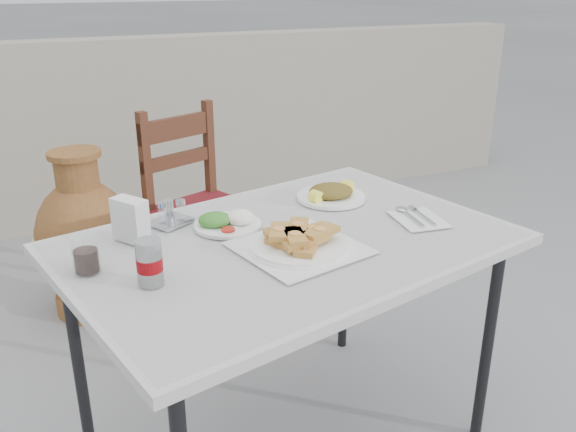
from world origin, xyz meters
name	(u,v)px	position (x,y,z in m)	size (l,w,h in m)	color
cafe_table	(288,254)	(-0.06, -0.04, 0.76)	(1.50, 1.17, 0.81)	black
pide_plate	(299,239)	(-0.06, -0.12, 0.85)	(0.40, 0.40, 0.07)	silver
salad_rice_plate	(227,221)	(-0.20, 0.13, 0.83)	(0.22, 0.22, 0.05)	white
salad_chopped_plate	(331,193)	(0.23, 0.22, 0.83)	(0.25, 0.25, 0.05)	white
soda_can	(149,262)	(-0.51, -0.16, 0.88)	(0.07, 0.07, 0.12)	silver
cola_glass	(86,256)	(-0.66, -0.01, 0.86)	(0.07, 0.07, 0.10)	white
napkin_holder	(130,220)	(-0.50, 0.15, 0.88)	(0.11, 0.12, 0.13)	silver
condiment_caddy	(171,216)	(-0.36, 0.23, 0.84)	(0.15, 0.14, 0.08)	silver
cutlery_napkin	(416,217)	(0.40, -0.07, 0.82)	(0.17, 0.22, 0.01)	silver
chair	(200,209)	(-0.02, 1.08, 0.52)	(0.57, 0.57, 1.00)	#3A1C0F
terracotta_urn	(85,239)	(-0.55, 1.26, 0.38)	(0.47, 0.47, 0.82)	brown
back_wall	(140,129)	(0.00, 2.50, 0.60)	(6.00, 0.25, 1.20)	gray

